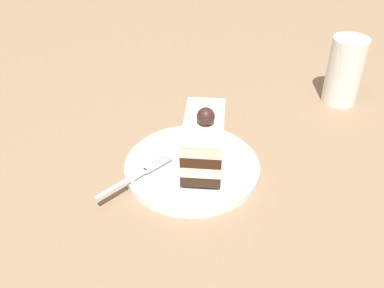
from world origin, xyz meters
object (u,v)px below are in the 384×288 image
at_px(drink_glass_near, 344,75).
at_px(dessert_plate, 192,166).
at_px(fork, 137,175).
at_px(cake_slice, 205,141).

bearing_deg(drink_glass_near, dessert_plate, -7.65).
height_order(fork, drink_glass_near, drink_glass_near).
bearing_deg(fork, cake_slice, 155.59).
bearing_deg(cake_slice, dessert_plate, -43.58).
distance_m(dessert_plate, drink_glass_near, 0.33).
xyz_separation_m(dessert_plate, drink_glass_near, (-0.32, 0.04, 0.04)).
bearing_deg(dessert_plate, fork, -20.14).
xyz_separation_m(cake_slice, drink_glass_near, (-0.31, 0.03, -0.00)).
bearing_deg(fork, dessert_plate, 159.86).
bearing_deg(fork, drink_glass_near, 169.87).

